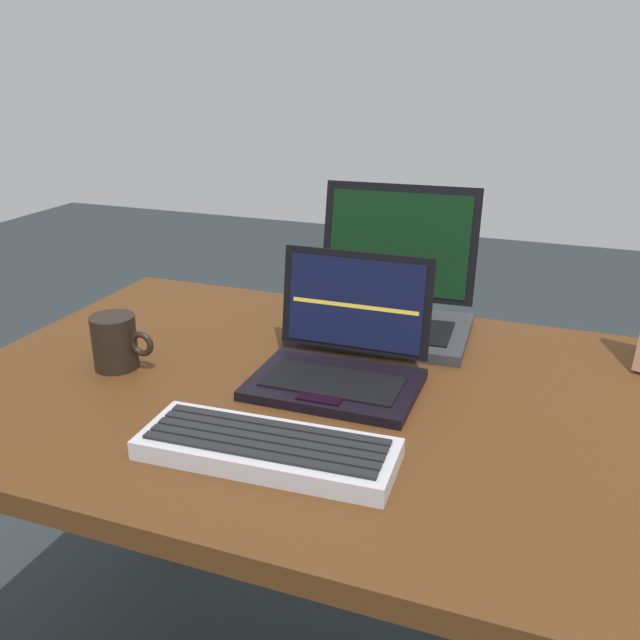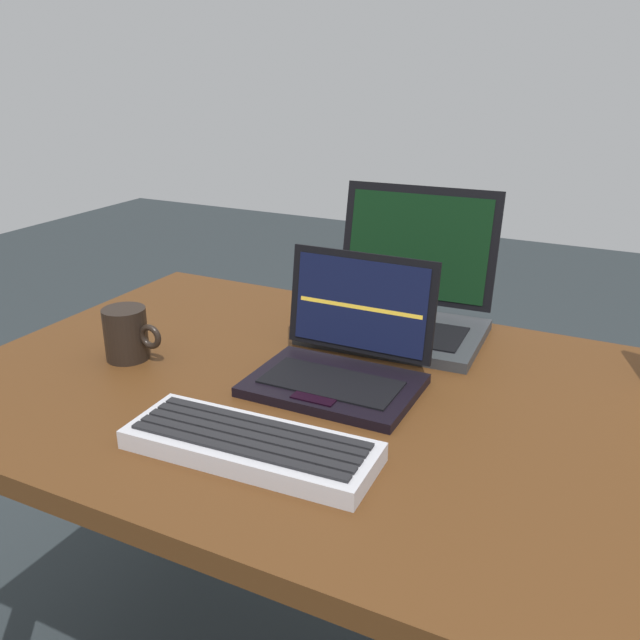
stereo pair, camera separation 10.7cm
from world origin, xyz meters
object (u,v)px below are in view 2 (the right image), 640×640
Objects in this scene: laptop_rear at (402,303)px; coffee_mug at (127,334)px; external_keyboard at (251,445)px; laptop_front at (342,359)px.

laptop_rear is 0.52m from coffee_mug.
coffee_mug is (-0.38, -0.35, -0.01)m from laptop_rear.
external_keyboard is at bearing -92.43° from laptop_rear.
laptop_rear is at bearing 87.57° from external_keyboard.
external_keyboard is (-0.02, -0.52, -0.04)m from laptop_rear.
coffee_mug is (-0.36, 0.17, 0.03)m from external_keyboard.
external_keyboard is 0.40m from coffee_mug.
laptop_front is 2.32× the size of coffee_mug.
external_keyboard is at bearing -93.57° from laptop_front.
coffee_mug is at bearing -167.06° from laptop_front.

